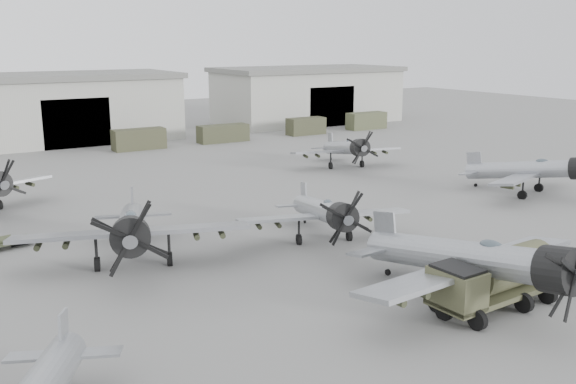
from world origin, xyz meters
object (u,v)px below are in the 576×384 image
(aircraft_mid_1, at_px, (132,228))
(aircraft_far_1, at_px, (347,148))
(fuel_tanker, at_px, (495,276))
(aircraft_near_1, at_px, (478,260))
(aircraft_mid_2, at_px, (325,212))
(aircraft_mid_3, at_px, (534,170))

(aircraft_mid_1, xyz_separation_m, aircraft_far_1, (28.40, 17.52, -0.37))
(aircraft_far_1, bearing_deg, fuel_tanker, -99.45)
(aircraft_near_1, height_order, aircraft_mid_2, aircraft_near_1)
(aircraft_mid_1, height_order, fuel_tanker, aircraft_mid_1)
(aircraft_mid_2, bearing_deg, aircraft_mid_3, 21.20)
(fuel_tanker, bearing_deg, aircraft_mid_1, 129.13)
(aircraft_mid_1, height_order, aircraft_far_1, aircraft_mid_1)
(aircraft_mid_1, relative_size, aircraft_mid_3, 1.12)
(aircraft_near_1, bearing_deg, fuel_tanker, -24.00)
(aircraft_mid_1, bearing_deg, fuel_tanker, -29.19)
(aircraft_far_1, xyz_separation_m, fuel_tanker, (-15.15, -32.19, -0.43))
(fuel_tanker, bearing_deg, aircraft_far_1, 61.86)
(aircraft_near_1, height_order, aircraft_mid_1, aircraft_near_1)
(aircraft_mid_2, xyz_separation_m, fuel_tanker, (1.10, -12.85, -0.42))
(aircraft_near_1, distance_m, aircraft_mid_3, 26.35)
(aircraft_near_1, distance_m, aircraft_mid_1, 18.92)
(aircraft_far_1, bearing_deg, aircraft_mid_2, -114.29)
(aircraft_mid_2, relative_size, aircraft_far_1, 0.99)
(aircraft_near_1, distance_m, fuel_tanker, 1.31)
(aircraft_far_1, bearing_deg, aircraft_mid_3, -55.03)
(aircraft_mid_2, relative_size, aircraft_mid_3, 0.94)
(aircraft_mid_3, relative_size, fuel_tanker, 1.59)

